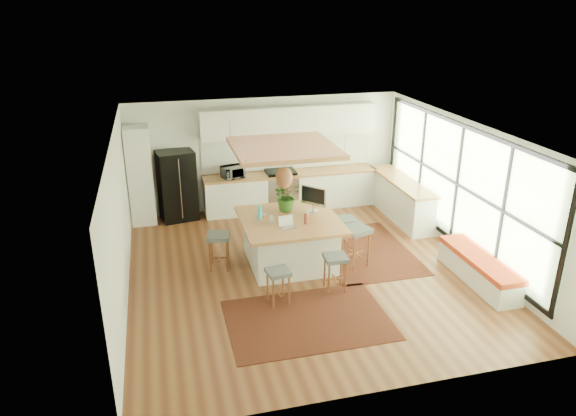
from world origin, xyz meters
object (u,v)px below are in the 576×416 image
object	(u,v)px
stool_right_front	(355,248)
monitor	(313,199)
island_plant	(287,199)
stool_right_back	(345,233)
stool_near_left	(278,284)
microwave	(233,171)
laptop	(288,222)
island	(290,241)
fridge	(177,181)
stool_near_right	(335,272)
stool_left_side	(219,251)

from	to	relation	value
stool_right_front	monitor	bearing A→B (deg)	133.87
island_plant	stool_right_back	bearing A→B (deg)	-5.46
stool_near_left	microwave	distance (m)	4.22
island_plant	laptop	bearing A→B (deg)	-102.54
stool_right_front	monitor	xyz separation A→B (m)	(-0.65, 0.68, 0.83)
microwave	stool_right_front	bearing A→B (deg)	-76.23
island	stool_right_back	distance (m)	1.31
fridge	stool_near_left	xyz separation A→B (m)	(1.40, -4.22, -0.57)
stool_near_left	laptop	world-z (taller)	laptop
monitor	stool_right_front	bearing A→B (deg)	1.82
stool_near_left	monitor	bearing A→B (deg)	56.33
island	stool_right_back	xyz separation A→B (m)	(1.26, 0.34, -0.11)
island	microwave	distance (m)	2.92
fridge	stool_near_left	world-z (taller)	fridge
stool_near_right	stool_right_back	world-z (taller)	stool_right_back
monitor	island_plant	world-z (taller)	monitor
fridge	island	world-z (taller)	fridge
stool_right_back	island_plant	xyz separation A→B (m)	(-1.21, 0.12, 0.81)
stool_left_side	island_plant	xyz separation A→B (m)	(1.41, 0.34, 0.81)
island	stool_right_back	bearing A→B (deg)	15.17
stool_near_left	monitor	distance (m)	2.16
island	stool_left_side	xyz separation A→B (m)	(-1.36, 0.12, -0.11)
fridge	stool_right_back	world-z (taller)	fridge
microwave	stool_right_back	bearing A→B (deg)	-68.20
stool_near_left	stool_near_right	bearing A→B (deg)	9.91
island	island_plant	size ratio (longest dim) A/B	3.06
laptop	monitor	distance (m)	0.96
stool_right_front	island_plant	bearing A→B (deg)	142.94
island	laptop	world-z (taller)	laptop
stool_right_front	monitor	distance (m)	1.26
stool_near_right	laptop	bearing A→B (deg)	129.03
stool_right_front	stool_near_left	bearing A→B (deg)	-150.84
stool_near_left	stool_near_right	size ratio (longest dim) A/B	0.94
laptop	island_plant	distance (m)	0.88
stool_right_back	island_plant	size ratio (longest dim) A/B	1.13
stool_right_back	monitor	xyz separation A→B (m)	(-0.71, -0.07, 0.83)
stool_near_right	laptop	size ratio (longest dim) A/B	2.20
stool_near_right	stool_right_front	size ratio (longest dim) A/B	0.84
island	stool_left_side	bearing A→B (deg)	174.89
stool_right_front	stool_left_side	xyz separation A→B (m)	(-2.56, 0.53, 0.00)
stool_right_back	island_plant	distance (m)	1.46
fridge	microwave	distance (m)	1.31
island	fridge	bearing A→B (deg)	124.66
stool_near_right	stool_right_front	bearing A→B (deg)	49.34
fridge	monitor	bearing A→B (deg)	-55.63
stool_near_left	stool_right_front	bearing A→B (deg)	29.16
stool_right_back	laptop	xyz separation A→B (m)	(-1.40, -0.73, 0.70)
stool_left_side	island_plant	size ratio (longest dim) A/B	1.17
island	island_plant	distance (m)	0.84
stool_near_left	stool_right_back	world-z (taller)	stool_right_back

